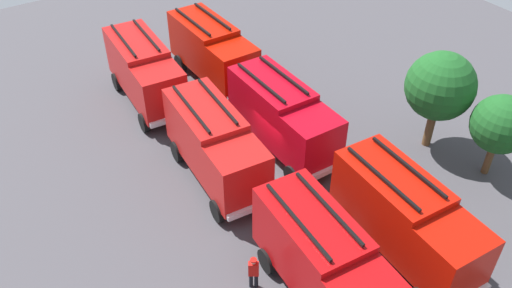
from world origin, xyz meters
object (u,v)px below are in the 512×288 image
fire_truck_2 (325,262)px  tree_0 (440,86)px  traffic_cone_1 (207,114)px  tree_1 (501,125)px  fire_truck_4 (283,115)px  fire_truck_1 (215,144)px  traffic_cone_0 (335,185)px  fire_truck_5 (406,217)px  firefighter_2 (459,241)px  fire_truck_0 (145,71)px  fire_truck_3 (212,50)px  firefighter_1 (254,272)px

fire_truck_2 → tree_0: (-4.56, 10.98, 1.54)m
tree_0 → traffic_cone_1: tree_0 is taller
tree_1 → fire_truck_2: bearing=-83.7°
tree_0 → fire_truck_4: bearing=-121.0°
tree_1 → tree_0: bearing=-167.0°
fire_truck_1 → traffic_cone_0: bearing=52.3°
tree_1 → fire_truck_5: bearing=-80.2°
firefighter_2 → tree_0: (-6.07, 4.84, 2.80)m
traffic_cone_0 → traffic_cone_1: 8.95m
fire_truck_0 → fire_truck_3: size_ratio=1.02×
fire_truck_2 → tree_0: 11.99m
firefighter_1 → tree_1: tree_1 is taller
fire_truck_4 → tree_0: (4.07, 6.77, 1.54)m
tree_1 → fire_truck_0: bearing=-142.9°
tree_1 → firefighter_1: bearing=-92.6°
fire_truck_0 → fire_truck_1: 8.17m
fire_truck_1 → fire_truck_3: size_ratio=1.02×
fire_truck_0 → fire_truck_1: size_ratio=1.00×
firefighter_1 → firefighter_2: firefighter_1 is taller
fire_truck_5 → firefighter_2: (1.51, 1.88, -1.25)m
fire_truck_2 → traffic_cone_1: bearing=174.9°
fire_truck_0 → fire_truck_4: 9.03m
fire_truck_3 → fire_truck_1: bearing=-29.3°
tree_1 → traffic_cone_0: bearing=-113.9°
fire_truck_0 → fire_truck_5: bearing=18.2°
fire_truck_4 → fire_truck_3: bearing=177.8°
tree_1 → traffic_cone_1: 15.47m
fire_truck_1 → fire_truck_5: bearing=30.8°
fire_truck_1 → tree_1: size_ratio=1.64×
fire_truck_5 → traffic_cone_0: fire_truck_5 is taller
firefighter_1 → tree_0: tree_0 is taller
fire_truck_1 → traffic_cone_1: size_ratio=12.12×
tree_0 → fire_truck_5: bearing=-55.9°
fire_truck_5 → traffic_cone_1: (-13.16, -2.07, -1.85)m
fire_truck_2 → firefighter_1: bearing=-129.6°
fire_truck_5 → fire_truck_3: bearing=-178.1°
firefighter_1 → traffic_cone_0: (-2.59, 6.46, -0.65)m
traffic_cone_1 → fire_truck_0: bearing=-149.2°
fire_truck_0 → traffic_cone_1: bearing=35.0°
traffic_cone_1 → tree_0: bearing=45.6°
fire_truck_2 → tree_0: tree_0 is taller
fire_truck_5 → traffic_cone_1: size_ratio=12.03×
fire_truck_1 → traffic_cone_1: (-4.66, 2.09, -1.85)m
fire_truck_4 → traffic_cone_1: 5.29m
firefighter_2 → tree_1: bearing=-5.2°
fire_truck_5 → traffic_cone_1: 13.45m
fire_truck_0 → traffic_cone_0: (12.17, 4.37, -1.87)m
fire_truck_4 → firefighter_1: fire_truck_4 is taller
fire_truck_5 → fire_truck_4: bearing=-176.6°
fire_truck_3 → firefighter_2: (18.16, 1.52, -1.25)m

